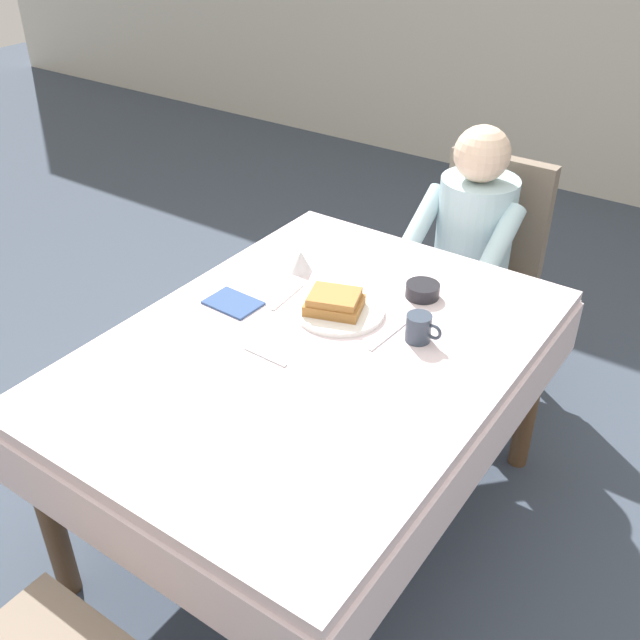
{
  "coord_description": "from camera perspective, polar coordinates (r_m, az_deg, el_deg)",
  "views": [
    {
      "loc": [
        1.02,
        -1.43,
        1.97
      ],
      "look_at": [
        -0.02,
        0.06,
        0.79
      ],
      "focal_mm": 41.06,
      "sensor_mm": 36.0,
      "label": 1
    }
  ],
  "objects": [
    {
      "name": "ground_plane",
      "position": [
        2.64,
        -0.43,
        -15.21
      ],
      "size": [
        14.0,
        14.0,
        0.0
      ],
      "primitive_type": "plane",
      "color": "#3D4756"
    },
    {
      "name": "breakfast_stack",
      "position": [
        2.26,
        1.11,
        1.41
      ],
      "size": [
        0.2,
        0.18,
        0.06
      ],
      "color": "#A36B33",
      "rests_on": "plate_breakfast"
    },
    {
      "name": "plate_breakfast",
      "position": [
        2.28,
        1.55,
        0.71
      ],
      "size": [
        0.28,
        0.28,
        0.02
      ],
      "primitive_type": "cylinder",
      "color": "white",
      "rests_on": "dining_table_main"
    },
    {
      "name": "bowl_butter",
      "position": [
        2.38,
        7.99,
        2.3
      ],
      "size": [
        0.11,
        0.11,
        0.04
      ],
      "primitive_type": "cylinder",
      "color": "black",
      "rests_on": "dining_table_main"
    },
    {
      "name": "dining_table_main",
      "position": [
        2.19,
        -0.5,
        -3.84
      ],
      "size": [
        1.12,
        1.52,
        0.74
      ],
      "color": "silver",
      "rests_on": "ground"
    },
    {
      "name": "cup_coffee",
      "position": [
        2.16,
        7.73,
        -0.62
      ],
      "size": [
        0.11,
        0.08,
        0.08
      ],
      "color": "#333D4C",
      "rests_on": "dining_table_main"
    },
    {
      "name": "diner_person",
      "position": [
        2.94,
        11.59,
        6.12
      ],
      "size": [
        0.4,
        0.43,
        1.12
      ],
      "rotation": [
        0.0,
        0.0,
        3.14
      ],
      "color": "silver",
      "rests_on": "ground"
    },
    {
      "name": "napkin_folded",
      "position": [
        2.34,
        -6.78,
        1.33
      ],
      "size": [
        0.17,
        0.13,
        0.01
      ],
      "primitive_type": "cube",
      "rotation": [
        0.0,
        0.0,
        -0.04
      ],
      "color": "#334C7F",
      "rests_on": "dining_table_main"
    },
    {
      "name": "spoon_near_edge",
      "position": [
        2.09,
        -4.28,
        -2.86
      ],
      "size": [
        0.15,
        0.02,
        0.0
      ],
      "primitive_type": "cube",
      "rotation": [
        0.0,
        0.0,
        -0.03
      ],
      "color": "silver",
      "rests_on": "dining_table_main"
    },
    {
      "name": "chair_diner",
      "position": [
        3.13,
        12.52,
        4.89
      ],
      "size": [
        0.44,
        0.45,
        0.93
      ],
      "rotation": [
        0.0,
        0.0,
        3.14
      ],
      "color": "#7A6B5B",
      "rests_on": "ground"
    },
    {
      "name": "knife_right_of_plate",
      "position": [
        2.19,
        5.41,
        -1.17
      ],
      "size": [
        0.03,
        0.2,
        0.0
      ],
      "primitive_type": "cube",
      "rotation": [
        0.0,
        0.0,
        1.51
      ],
      "color": "silver",
      "rests_on": "dining_table_main"
    },
    {
      "name": "fork_left_of_plate",
      "position": [
        2.36,
        -2.57,
        1.8
      ],
      "size": [
        0.03,
        0.18,
        0.0
      ],
      "primitive_type": "cube",
      "rotation": [
        0.0,
        0.0,
        1.65
      ],
      "color": "silver",
      "rests_on": "dining_table_main"
    },
    {
      "name": "syrup_pitcher",
      "position": [
        2.5,
        -1.49,
        4.6
      ],
      "size": [
        0.08,
        0.08,
        0.07
      ],
      "color": "silver",
      "rests_on": "dining_table_main"
    }
  ]
}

